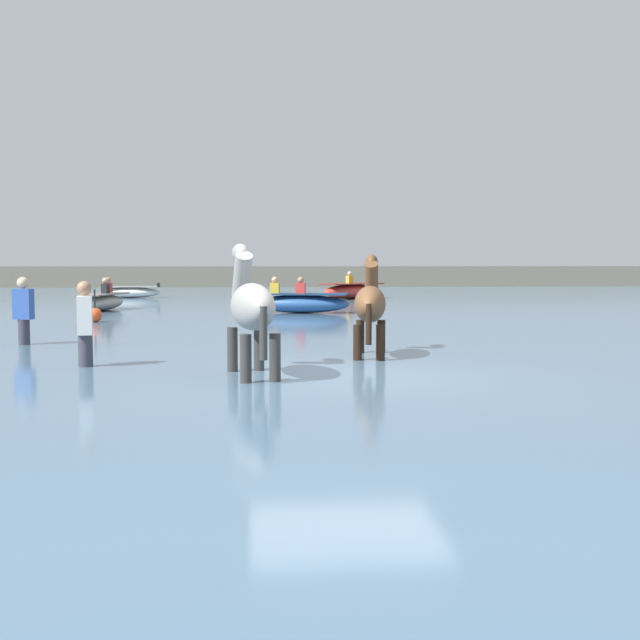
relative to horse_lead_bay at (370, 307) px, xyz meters
The scene contains 12 objects.
ground_plane 2.55m from the horse_lead_bay, 106.10° to the right, with size 120.00×120.00×0.00m, color #756B56.
water_surface 7.92m from the horse_lead_bay, 94.56° to the left, with size 90.00×90.00×0.43m, color slate.
horse_lead_bay is the anchor object (origin of this frame).
horse_trailing_grey 2.74m from the horse_lead_bay, 132.26° to the right, with size 0.78×1.99×2.15m.
boat_far_offshore 19.60m from the horse_lead_bay, 83.87° to the left, with size 2.96×2.69×1.10m.
boat_far_inshore 13.94m from the horse_lead_bay, 117.36° to the left, with size 1.41×2.55×1.00m.
boat_distant_west 22.18m from the horse_lead_bay, 108.09° to the left, with size 2.43×0.80×0.61m.
boat_distant_east 10.69m from the horse_lead_bay, 92.45° to the left, with size 2.92×1.55×1.05m.
person_onlooker_right 6.29m from the horse_lead_bay, 159.56° to the left, with size 0.36×0.27×1.63m.
person_wading_mid 4.29m from the horse_lead_bay, 167.12° to the right, with size 0.25×0.35×1.63m.
channel_buoy 9.48m from the horse_lead_bay, 126.94° to the left, with size 0.35×0.35×0.80m.
far_shoreline 35.77m from the horse_lead_bay, 91.00° to the left, with size 80.00×2.40×1.66m, color #706B5B.
Camera 1 is at (-1.18, -10.19, 1.89)m, focal length 44.97 mm.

